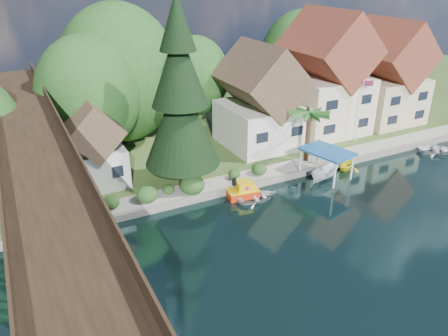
{
  "coord_description": "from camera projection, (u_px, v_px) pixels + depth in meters",
  "views": [
    {
      "loc": [
        -16.86,
        -22.25,
        18.66
      ],
      "look_at": [
        -2.42,
        6.0,
        3.72
      ],
      "focal_mm": 35.0,
      "sensor_mm": 36.0,
      "label": 1
    }
  ],
  "objects": [
    {
      "name": "ground",
      "position": [
        289.0,
        237.0,
        32.81
      ],
      "size": [
        140.0,
        140.0,
        0.0
      ],
      "primitive_type": "plane",
      "color": "black",
      "rests_on": "ground"
    },
    {
      "name": "bank",
      "position": [
        147.0,
        110.0,
        60.1
      ],
      "size": [
        140.0,
        52.0,
        0.5
      ],
      "primitive_type": "cube",
      "color": "#334E1F",
      "rests_on": "ground"
    },
    {
      "name": "seawall",
      "position": [
        275.0,
        180.0,
        40.77
      ],
      "size": [
        60.0,
        0.4,
        0.62
      ],
      "primitive_type": "cube",
      "color": "slate",
      "rests_on": "ground"
    },
    {
      "name": "promenade",
      "position": [
        285.0,
        168.0,
        42.55
      ],
      "size": [
        50.0,
        2.6,
        0.06
      ],
      "primitive_type": "cube",
      "color": "gray",
      "rests_on": "bank"
    },
    {
      "name": "trestle_bridge",
      "position": [
        42.0,
        191.0,
        28.11
      ],
      "size": [
        4.12,
        44.18,
        9.3
      ],
      "color": "black",
      "rests_on": "ground"
    },
    {
      "name": "house_left",
      "position": [
        260.0,
        103.0,
        46.4
      ],
      "size": [
        7.64,
        8.64,
        11.02
      ],
      "color": "silver",
      "rests_on": "bank"
    },
    {
      "name": "house_center",
      "position": [
        325.0,
        81.0,
        49.96
      ],
      "size": [
        8.65,
        9.18,
        13.89
      ],
      "color": "beige",
      "rests_on": "bank"
    },
    {
      "name": "house_right",
      "position": [
        386.0,
        79.0,
        53.54
      ],
      "size": [
        8.15,
        8.64,
        12.45
      ],
      "color": "#CABA91",
      "rests_on": "bank"
    },
    {
      "name": "shed",
      "position": [
        93.0,
        149.0,
        38.33
      ],
      "size": [
        5.09,
        5.4,
        7.85
      ],
      "color": "silver",
      "rests_on": "bank"
    },
    {
      "name": "bg_trees",
      "position": [
        188.0,
        79.0,
        47.24
      ],
      "size": [
        49.9,
        13.3,
        10.57
      ],
      "color": "#382314",
      "rests_on": "bank"
    },
    {
      "name": "shrubs",
      "position": [
        185.0,
        185.0,
        37.85
      ],
      "size": [
        15.76,
        2.47,
        1.7
      ],
      "color": "#1D4017",
      "rests_on": "bank"
    },
    {
      "name": "conifer",
      "position": [
        180.0,
        99.0,
        36.48
      ],
      "size": [
        6.64,
        6.64,
        16.34
      ],
      "color": "#382314",
      "rests_on": "bank"
    },
    {
      "name": "palm_tree",
      "position": [
        310.0,
        115.0,
        42.14
      ],
      "size": [
        4.98,
        4.98,
        5.53
      ],
      "color": "#382314",
      "rests_on": "bank"
    },
    {
      "name": "flagpole",
      "position": [
        362.0,
        105.0,
        47.09
      ],
      "size": [
        1.03,
        0.48,
        7.03
      ],
      "color": "white",
      "rests_on": "bank"
    },
    {
      "name": "tugboat",
      "position": [
        243.0,
        191.0,
        38.15
      ],
      "size": [
        2.92,
        1.83,
        2.0
      ],
      "color": "red",
      "rests_on": "ground"
    },
    {
      "name": "boat_white_a",
      "position": [
        257.0,
        196.0,
        37.8
      ],
      "size": [
        3.79,
        2.79,
        0.76
      ],
      "primitive_type": "imported",
      "rotation": [
        0.0,
        0.0,
        1.52
      ],
      "color": "silver",
      "rests_on": "ground"
    },
    {
      "name": "boat_canopy",
      "position": [
        326.0,
        167.0,
        41.05
      ],
      "size": [
        4.09,
        5.16,
        2.94
      ],
      "color": "white",
      "rests_on": "ground"
    },
    {
      "name": "boat_yellow",
      "position": [
        348.0,
        163.0,
        43.19
      ],
      "size": [
        3.37,
        3.14,
        1.44
      ],
      "primitive_type": "imported",
      "rotation": [
        0.0,
        0.0,
        1.91
      ],
      "color": "yellow",
      "rests_on": "ground"
    },
    {
      "name": "boat_white_b",
      "position": [
        438.0,
        149.0,
        47.22
      ],
      "size": [
        4.94,
        4.37,
        0.85
      ],
      "primitive_type": "imported",
      "rotation": [
        0.0,
        0.0,
        1.14
      ],
      "color": "silver",
      "rests_on": "ground"
    }
  ]
}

